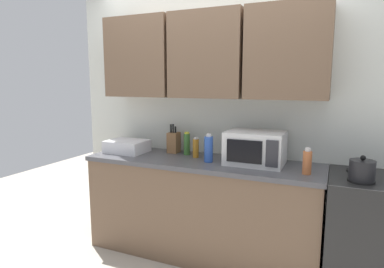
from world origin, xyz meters
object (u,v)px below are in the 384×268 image
kettle (362,170)px  microwave (255,148)px  dish_rack (127,146)px  bottle_blue_cleaner (209,149)px  stove_range (381,238)px  bottle_green_oil (187,144)px  knife_block (174,142)px  bottle_amber_vinegar (196,148)px  bottle_spice_jar (307,162)px

kettle → microwave: (-0.80, 0.20, 0.06)m
microwave → dish_rack: microwave is taller
kettle → bottle_blue_cleaner: 1.19m
kettle → bottle_blue_cleaner: (-1.19, 0.11, 0.03)m
stove_range → bottle_green_oil: bottle_green_oil is taller
kettle → bottle_blue_cleaner: bottle_blue_cleaner is taller
kettle → knife_block: 1.68m
knife_block → kettle: bearing=-11.6°
kettle → microwave: size_ratio=0.37×
bottle_amber_vinegar → bottle_blue_cleaner: 0.21m
stove_range → knife_block: size_ratio=3.19×
dish_rack → bottle_amber_vinegar: (0.71, 0.07, 0.03)m
bottle_spice_jar → bottle_blue_cleaner: (-0.82, 0.06, 0.02)m
microwave → bottle_amber_vinegar: size_ratio=2.54×
kettle → bottle_spice_jar: bearing=172.3°
stove_range → bottle_amber_vinegar: bearing=176.7°
kettle → knife_block: (-1.64, 0.34, 0.02)m
bottle_blue_cleaner → microwave: bearing=12.9°
microwave → bottle_blue_cleaner: size_ratio=1.92×
stove_range → dish_rack: dish_rack is taller
knife_block → bottle_amber_vinegar: bearing=-20.9°
microwave → dish_rack: size_ratio=1.26×
bottle_green_oil → bottle_blue_cleaner: bearing=-32.4°
kettle → stove_range: bearing=39.5°
microwave → bottle_blue_cleaner: 0.40m
microwave → bottle_spice_jar: bearing=-19.5°
microwave → kettle: bearing=-14.3°
microwave → bottle_spice_jar: 0.46m
stove_range → kettle: bearing=-140.5°
kettle → bottle_amber_vinegar: same height
bottle_blue_cleaner → knife_block: bearing=153.8°
dish_rack → stove_range: bearing=-0.5°
kettle → knife_block: size_ratio=0.62×
dish_rack → bottle_amber_vinegar: size_ratio=2.01×
bottle_blue_cleaner → bottle_green_oil: bearing=147.6°
bottle_green_oil → microwave: bearing=-8.1°
stove_range → bottle_green_oil: bearing=174.5°
knife_block → dish_rack: bearing=-157.5°
dish_rack → bottle_blue_cleaner: 0.89m
microwave → knife_block: bearing=170.9°
bottle_spice_jar → knife_block: bearing=167.3°
microwave → bottle_amber_vinegar: 0.56m
microwave → bottle_green_oil: 0.69m
knife_block → bottle_blue_cleaner: 0.51m
dish_rack → bottle_green_oil: bottle_green_oil is taller
knife_block → bottle_spice_jar: 1.31m
stove_range → kettle: size_ratio=5.12×
bottle_blue_cleaner → bottle_amber_vinegar: bearing=145.9°
bottle_green_oil → stove_range: bearing=-5.5°
stove_range → bottle_amber_vinegar: (-1.53, 0.09, 0.54)m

